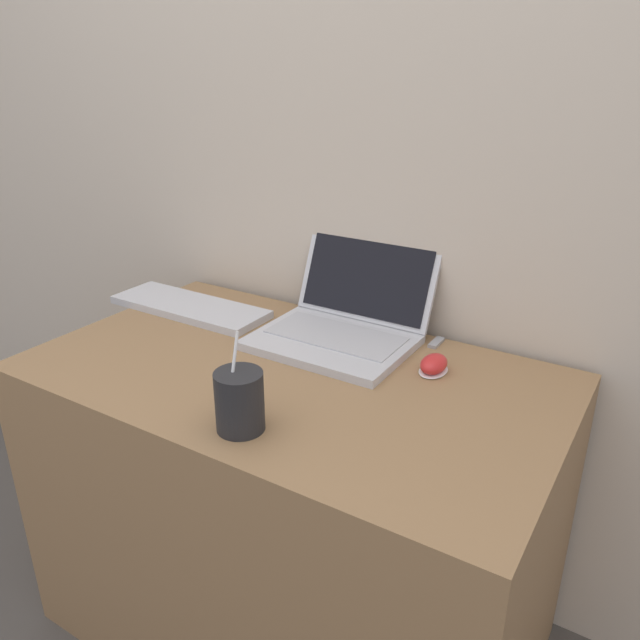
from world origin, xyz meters
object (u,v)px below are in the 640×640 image
object	(u,v)px
laptop	(344,318)
external_keyboard	(190,307)
computer_mouse	(434,365)
usb_stick	(436,342)
drink_cup	(239,400)

from	to	relation	value
laptop	external_keyboard	size ratio (longest dim) A/B	0.81
computer_mouse	external_keyboard	distance (m)	0.69
laptop	usb_stick	distance (m)	0.23
drink_cup	external_keyboard	bearing A→B (deg)	141.40
laptop	computer_mouse	distance (m)	0.26
drink_cup	usb_stick	bearing A→B (deg)	73.00
laptop	external_keyboard	world-z (taller)	laptop
laptop	usb_stick	bearing A→B (deg)	21.90
drink_cup	usb_stick	xyz separation A→B (m)	(0.16, 0.53, -0.06)
computer_mouse	external_keyboard	bearing A→B (deg)	-179.10
laptop	usb_stick	world-z (taller)	laptop
drink_cup	laptop	bearing A→B (deg)	95.40
drink_cup	usb_stick	world-z (taller)	drink_cup
drink_cup	computer_mouse	bearing A→B (deg)	61.85
computer_mouse	external_keyboard	size ratio (longest dim) A/B	0.19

